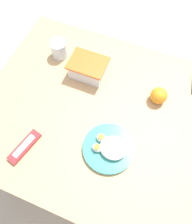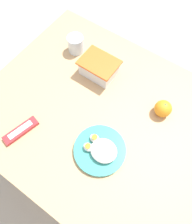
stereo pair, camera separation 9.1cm
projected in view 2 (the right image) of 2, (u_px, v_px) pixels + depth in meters
The scene contains 7 objects.
ground_plane at pixel (104, 161), 1.61m from camera, with size 10.00×10.00×0.00m, color #B2A899.
table at pixel (109, 130), 1.04m from camera, with size 1.15×0.86×0.75m.
food_container at pixel (99, 68), 1.01m from camera, with size 0.17×0.13×0.08m.
orange_fruit at pixel (163, 109), 0.91m from camera, with size 0.07×0.07×0.07m.
rice_plate at pixel (100, 150), 0.86m from camera, with size 0.21×0.21×0.05m.
candy_bar at pixel (21, 131), 0.90m from camera, with size 0.08×0.16×0.02m.
drinking_glass at pixel (76, 44), 1.06m from camera, with size 0.08×0.08×0.08m.
Camera 2 is at (0.17, -0.35, 1.60)m, focal length 35.00 mm.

